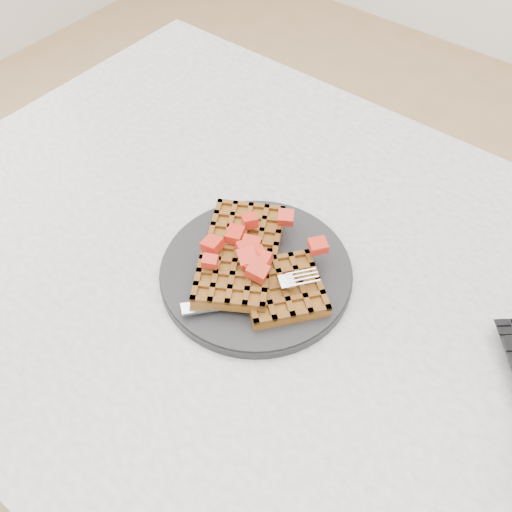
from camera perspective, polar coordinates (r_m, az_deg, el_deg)
name	(u,v)px	position (r m, az deg, el deg)	size (l,w,h in m)	color
ground	(282,482)	(1.41, 2.66, -21.67)	(4.00, 4.00, 0.00)	tan
table	(298,335)	(0.83, 4.24, -7.91)	(1.20, 0.80, 0.75)	silver
plate	(256,272)	(0.74, 0.00, -1.59)	(0.25, 0.25, 0.02)	black
waffles	(254,264)	(0.72, -0.18, -0.84)	(0.23, 0.20, 0.03)	brown
strawberry_pile	(256,249)	(0.70, 0.00, 0.73)	(0.15, 0.15, 0.02)	#A50900
fork	(260,296)	(0.69, 0.45, -4.01)	(0.02, 0.18, 0.02)	silver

